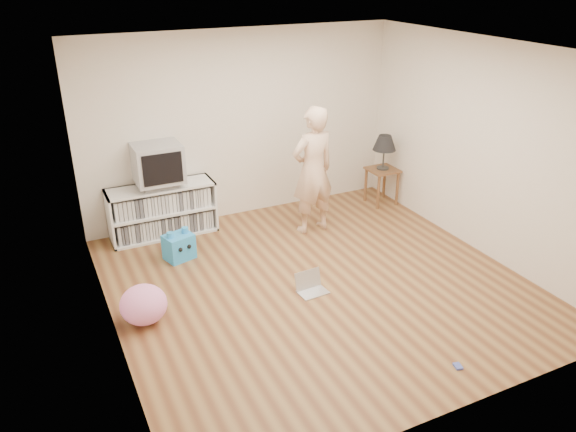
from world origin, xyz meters
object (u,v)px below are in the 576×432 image
(side_table, at_px, (382,177))
(plush_blue, at_px, (179,246))
(laptop, at_px, (310,286))
(media_unit, at_px, (162,210))
(crt_tv, at_px, (158,163))
(dvd_deck, at_px, (160,184))
(table_lamp, at_px, (385,144))
(plush_pink, at_px, (144,305))
(person, at_px, (313,171))

(side_table, distance_m, plush_blue, 3.28)
(side_table, height_order, laptop, side_table)
(side_table, bearing_deg, media_unit, 173.23)
(laptop, xyz_separation_m, plush_blue, (-1.11, 1.37, 0.11))
(crt_tv, bearing_deg, media_unit, 90.00)
(dvd_deck, xyz_separation_m, plush_blue, (-0.00, -0.75, -0.57))
(dvd_deck, height_order, table_lamp, table_lamp)
(dvd_deck, xyz_separation_m, laptop, (1.11, -2.12, -0.67))
(media_unit, xyz_separation_m, crt_tv, (0.00, -0.02, 0.67))
(side_table, bearing_deg, table_lamp, 0.00)
(media_unit, height_order, dvd_deck, dvd_deck)
(dvd_deck, distance_m, plush_blue, 0.94)
(table_lamp, distance_m, laptop, 2.90)
(media_unit, height_order, side_table, media_unit)
(media_unit, height_order, plush_pink, media_unit)
(media_unit, distance_m, plush_blue, 0.79)
(side_table, height_order, plush_pink, side_table)
(person, bearing_deg, side_table, -170.96)
(crt_tv, height_order, laptop, crt_tv)
(dvd_deck, bearing_deg, crt_tv, -90.00)
(dvd_deck, relative_size, plush_pink, 0.94)
(dvd_deck, relative_size, person, 0.26)
(table_lamp, height_order, plush_blue, table_lamp)
(crt_tv, height_order, person, person)
(dvd_deck, xyz_separation_m, table_lamp, (3.25, -0.37, 0.21))
(table_lamp, bearing_deg, media_unit, 173.23)
(laptop, relative_size, plush_pink, 0.71)
(plush_blue, distance_m, plush_pink, 1.35)
(dvd_deck, bearing_deg, laptop, -62.35)
(person, xyz_separation_m, laptop, (-0.75, -1.38, -0.80))
(table_lamp, distance_m, plush_pink, 4.29)
(media_unit, relative_size, plush_blue, 3.50)
(laptop, bearing_deg, person, 57.61)
(side_table, distance_m, plush_pink, 4.23)
(person, xyz_separation_m, plush_pink, (-2.55, -1.16, -0.66))
(table_lamp, height_order, laptop, table_lamp)
(crt_tv, relative_size, table_lamp, 1.17)
(table_lamp, distance_m, plush_blue, 3.36)
(crt_tv, bearing_deg, person, -21.75)
(dvd_deck, distance_m, laptop, 2.49)
(dvd_deck, relative_size, table_lamp, 0.87)
(person, height_order, plush_pink, person)
(table_lamp, xyz_separation_m, plush_blue, (-3.25, -0.38, -0.77))
(plush_pink, bearing_deg, table_lamp, 21.31)
(side_table, xyz_separation_m, table_lamp, (0.00, 0.00, 0.53))
(dvd_deck, height_order, side_table, dvd_deck)
(laptop, height_order, plush_blue, plush_blue)
(table_lamp, relative_size, plush_blue, 1.29)
(crt_tv, xyz_separation_m, table_lamp, (3.25, -0.37, -0.08))
(dvd_deck, distance_m, table_lamp, 3.28)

